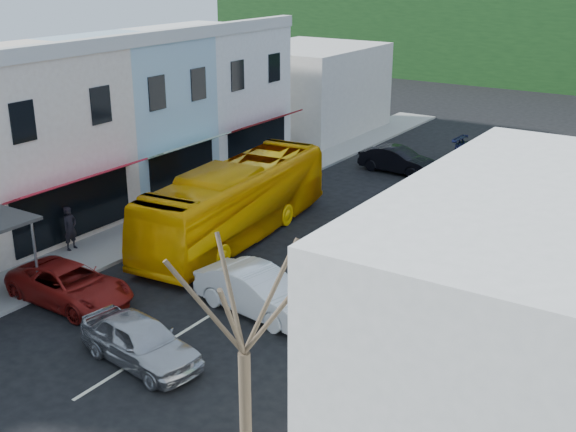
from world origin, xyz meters
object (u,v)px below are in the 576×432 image
object	(u,v)px
street_tree	(244,353)
direction_sign	(340,319)
bus	(236,204)
car_silver	(140,342)
car_red	(70,285)
car_white	(258,294)
pedestrian_left	(70,230)

from	to	relation	value
street_tree	direction_sign	bearing A→B (deg)	95.49
bus	car_silver	distance (m)	10.83
car_red	car_silver	bearing A→B (deg)	-106.79
car_silver	car_white	size ratio (longest dim) A/B	1.00
direction_sign	car_silver	bearing A→B (deg)	-157.30
car_white	pedestrian_left	world-z (taller)	pedestrian_left
street_tree	car_silver	bearing A→B (deg)	155.19
street_tree	car_red	bearing A→B (deg)	158.30
car_white	street_tree	distance (m)	9.55
pedestrian_left	direction_sign	xyz separation A→B (m)	(14.30, -2.45, 1.07)
car_red	street_tree	size ratio (longest dim) A/B	0.62
car_white	direction_sign	xyz separation A→B (m)	(4.55, -2.33, 1.37)
car_silver	car_red	world-z (taller)	same
car_silver	bus	bearing A→B (deg)	29.01
bus	pedestrian_left	bearing A→B (deg)	-137.69
car_white	street_tree	world-z (taller)	street_tree
car_silver	pedestrian_left	distance (m)	9.93
car_silver	street_tree	xyz separation A→B (m)	(6.13, -2.83, 3.01)
bus	direction_sign	distance (m)	12.28
car_silver	car_red	size ratio (longest dim) A/B	0.96
car_red	direction_sign	size ratio (longest dim) A/B	1.11
bus	street_tree	xyz separation A→B (m)	(10.06, -12.89, 2.16)
street_tree	pedestrian_left	bearing A→B (deg)	152.66
car_white	car_silver	bearing A→B (deg)	174.65
car_red	street_tree	xyz separation A→B (m)	(11.14, -4.43, 3.01)
car_white	pedestrian_left	distance (m)	9.76
car_silver	street_tree	size ratio (longest dim) A/B	0.59
street_tree	bus	bearing A→B (deg)	127.98
bus	pedestrian_left	size ratio (longest dim) A/B	6.82
bus	street_tree	bearing A→B (deg)	-57.57
bus	pedestrian_left	xyz separation A→B (m)	(-4.74, -5.24, -0.55)
bus	direction_sign	bearing A→B (deg)	-44.32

